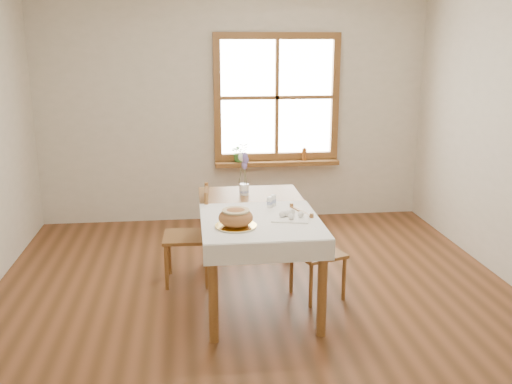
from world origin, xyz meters
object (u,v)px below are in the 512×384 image
Objects in this scene: chair_right at (318,252)px; bread_plate at (236,226)px; chair_left at (187,235)px; dining_table at (256,220)px; flower_vase at (244,190)px.

chair_right reaches higher than bread_plate.
chair_right is (1.08, -0.45, -0.03)m from chair_left.
dining_table is 2.01× the size of chair_right.
chair_left is 0.64m from flower_vase.
flower_vase is (-0.56, 0.55, 0.40)m from chair_right.
chair_left is at bearing 114.34° from bread_plate.
bread_plate is at bearing -113.92° from dining_table.
chair_right is at bearing -44.73° from flower_vase.
dining_table is at bearing 60.31° from chair_left.
flower_vase is at bearing 96.45° from dining_table.
dining_table is at bearing 66.08° from bread_plate.
chair_right is at bearing -10.14° from dining_table.
chair_left is 1.09× the size of chair_right.
bread_plate is at bearing 98.27° from chair_right.
dining_table is 0.51m from bread_plate.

